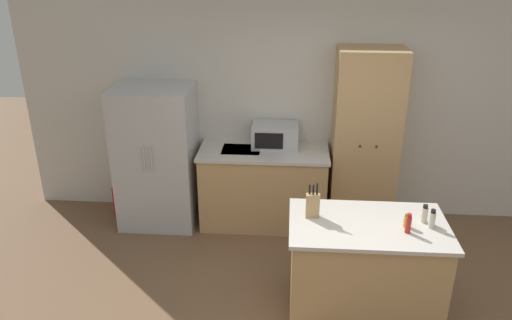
# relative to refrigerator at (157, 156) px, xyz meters

# --- Properties ---
(wall_back) EXTENTS (7.20, 0.06, 2.60)m
(wall_back) POSITION_rel_refrigerator_xyz_m (1.92, 0.40, 0.47)
(wall_back) COLOR beige
(wall_back) RESTS_ON ground_plane
(refrigerator) EXTENTS (0.88, 0.76, 1.67)m
(refrigerator) POSITION_rel_refrigerator_xyz_m (0.00, 0.00, 0.00)
(refrigerator) COLOR #B7BABC
(refrigerator) RESTS_ON ground_plane
(back_counter) EXTENTS (1.49, 0.72, 0.94)m
(back_counter) POSITION_rel_refrigerator_xyz_m (1.24, 0.03, -0.36)
(back_counter) COLOR tan
(back_counter) RESTS_ON ground_plane
(pantry_cabinet) EXTENTS (0.73, 0.56, 2.11)m
(pantry_cabinet) POSITION_rel_refrigerator_xyz_m (2.39, 0.10, 0.22)
(pantry_cabinet) COLOR tan
(pantry_cabinet) RESTS_ON ground_plane
(kitchen_island) EXTENTS (1.36, 0.83, 0.90)m
(kitchen_island) POSITION_rel_refrigerator_xyz_m (2.24, -1.49, -0.38)
(kitchen_island) COLOR tan
(kitchen_island) RESTS_ON ground_plane
(microwave) EXTENTS (0.53, 0.38, 0.27)m
(microwave) POSITION_rel_refrigerator_xyz_m (1.37, 0.16, 0.24)
(microwave) COLOR #B2B5B7
(microwave) RESTS_ON back_counter
(knife_block) EXTENTS (0.12, 0.06, 0.33)m
(knife_block) POSITION_rel_refrigerator_xyz_m (1.76, -1.41, 0.19)
(knife_block) COLOR tan
(knife_block) RESTS_ON kitchen_island
(spice_bottle_tall_dark) EXTENTS (0.05, 0.05, 0.12)m
(spice_bottle_tall_dark) POSITION_rel_refrigerator_xyz_m (2.55, -1.52, 0.12)
(spice_bottle_tall_dark) COLOR gold
(spice_bottle_tall_dark) RESTS_ON kitchen_island
(spice_bottle_short_red) EXTENTS (0.05, 0.05, 0.17)m
(spice_bottle_short_red) POSITION_rel_refrigerator_xyz_m (2.76, -1.52, 0.15)
(spice_bottle_short_red) COLOR beige
(spice_bottle_short_red) RESTS_ON kitchen_island
(spice_bottle_amber_oil) EXTENTS (0.05, 0.05, 0.18)m
(spice_bottle_amber_oil) POSITION_rel_refrigerator_xyz_m (2.54, -1.62, 0.15)
(spice_bottle_amber_oil) COLOR #B2281E
(spice_bottle_amber_oil) RESTS_ON kitchen_island
(spice_bottle_green_herb) EXTENTS (0.05, 0.05, 0.16)m
(spice_bottle_green_herb) POSITION_rel_refrigerator_xyz_m (2.71, -1.43, 0.15)
(spice_bottle_green_herb) COLOR beige
(spice_bottle_green_herb) RESTS_ON kitchen_island
(fire_extinguisher) EXTENTS (0.12, 0.12, 0.42)m
(fire_extinguisher) POSITION_rel_refrigerator_xyz_m (-0.57, 0.07, -0.65)
(fire_extinguisher) COLOR red
(fire_extinguisher) RESTS_ON ground_plane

